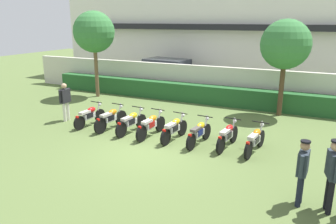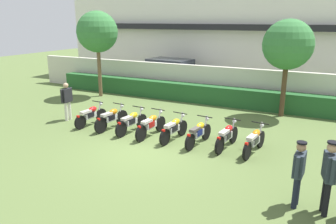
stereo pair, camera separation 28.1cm
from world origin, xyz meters
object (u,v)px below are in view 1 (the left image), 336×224
(parked_car, at_px, (169,74))
(motorcycle_in_row_3, at_px, (151,125))
(motorcycle_in_row_1, at_px, (111,119))
(motorcycle_in_row_5, at_px, (199,133))
(motorcycle_in_row_6, at_px, (227,136))
(motorcycle_in_row_7, at_px, (255,140))
(officer_1, at_px, (333,170))
(motorcycle_in_row_0, at_px, (90,116))
(officer_0, at_px, (303,168))
(tree_near_inspector, at_px, (94,32))
(motorcycle_in_row_4, at_px, (174,129))
(inspector_person, at_px, (65,99))
(tree_far_side, at_px, (286,45))
(motorcycle_in_row_2, at_px, (131,122))

(parked_car, xyz_separation_m, motorcycle_in_row_3, (3.19, -8.34, -0.49))
(parked_car, xyz_separation_m, motorcycle_in_row_1, (1.33, -8.31, -0.48))
(parked_car, xyz_separation_m, motorcycle_in_row_5, (5.13, -8.36, -0.49))
(motorcycle_in_row_6, bearing_deg, motorcycle_in_row_7, -85.49)
(motorcycle_in_row_3, height_order, motorcycle_in_row_5, motorcycle_in_row_3)
(officer_1, bearing_deg, motorcycle_in_row_0, -29.02)
(officer_1, bearing_deg, motorcycle_in_row_7, -63.62)
(motorcycle_in_row_5, height_order, officer_0, officer_0)
(tree_near_inspector, bearing_deg, motorcycle_in_row_3, -37.62)
(motorcycle_in_row_4, distance_m, motorcycle_in_row_5, 0.98)
(tree_near_inspector, xyz_separation_m, motorcycle_in_row_6, (8.90, -4.49, -3.16))
(motorcycle_in_row_1, height_order, motorcycle_in_row_3, motorcycle_in_row_1)
(motorcycle_in_row_6, height_order, inspector_person, inspector_person)
(parked_car, distance_m, motorcycle_in_row_7, 10.87)
(motorcycle_in_row_5, bearing_deg, motorcycle_in_row_3, 95.15)
(motorcycle_in_row_0, relative_size, motorcycle_in_row_4, 1.00)
(tree_far_side, relative_size, motorcycle_in_row_5, 2.36)
(motorcycle_in_row_2, xyz_separation_m, officer_1, (6.99, -2.74, 0.61))
(motorcycle_in_row_6, relative_size, inspector_person, 1.09)
(officer_0, bearing_deg, motorcycle_in_row_3, -21.86)
(inspector_person, bearing_deg, officer_1, -15.42)
(motorcycle_in_row_0, bearing_deg, tree_far_side, -49.69)
(motorcycle_in_row_6, bearing_deg, motorcycle_in_row_2, 97.27)
(tree_near_inspector, distance_m, motorcycle_in_row_0, 6.34)
(tree_far_side, height_order, motorcycle_in_row_7, tree_far_side)
(tree_near_inspector, height_order, motorcycle_in_row_4, tree_near_inspector)
(tree_near_inspector, distance_m, motorcycle_in_row_4, 8.90)
(inspector_person, bearing_deg, motorcycle_in_row_6, -0.31)
(motorcycle_in_row_0, relative_size, motorcycle_in_row_2, 0.96)
(motorcycle_in_row_1, height_order, motorcycle_in_row_5, motorcycle_in_row_1)
(motorcycle_in_row_3, bearing_deg, motorcycle_in_row_0, 93.56)
(parked_car, height_order, motorcycle_in_row_1, parked_car)
(officer_1, bearing_deg, tree_far_side, -87.18)
(motorcycle_in_row_1, height_order, motorcycle_in_row_4, motorcycle_in_row_1)
(motorcycle_in_row_7, xyz_separation_m, officer_1, (2.23, -2.80, 0.61))
(motorcycle_in_row_2, xyz_separation_m, motorcycle_in_row_7, (4.76, 0.07, -0.00))
(motorcycle_in_row_4, relative_size, officer_0, 1.10)
(tree_near_inspector, relative_size, motorcycle_in_row_7, 2.55)
(tree_near_inspector, bearing_deg, officer_1, -31.21)
(tree_near_inspector, height_order, motorcycle_in_row_7, tree_near_inspector)
(tree_near_inspector, xyz_separation_m, officer_0, (11.44, -7.28, -2.65))
(motorcycle_in_row_5, relative_size, motorcycle_in_row_7, 0.99)
(parked_car, bearing_deg, inspector_person, -89.81)
(parked_car, distance_m, tree_far_side, 8.25)
(inspector_person, bearing_deg, officer_0, -16.16)
(parked_car, relative_size, motorcycle_in_row_4, 2.60)
(motorcycle_in_row_2, height_order, officer_0, officer_0)
(motorcycle_in_row_0, height_order, motorcycle_in_row_4, motorcycle_in_row_4)
(officer_1, bearing_deg, officer_0, -15.46)
(motorcycle_in_row_5, distance_m, officer_1, 4.99)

